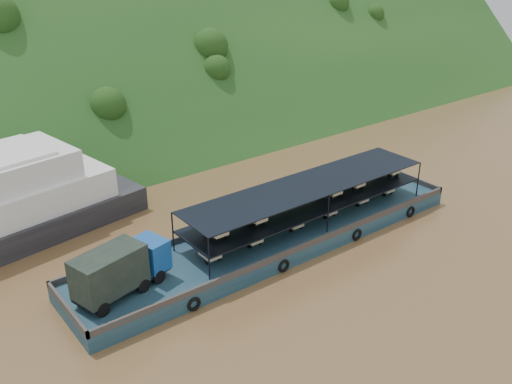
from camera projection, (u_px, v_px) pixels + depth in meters
ground at (295, 231)px, 49.35m from camera, size 160.00×160.00×0.00m
hillside at (116, 128)px, 75.28m from camera, size 140.00×39.60×39.60m
cargo_barge at (262, 238)px, 45.87m from camera, size 35.00×7.18×4.72m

